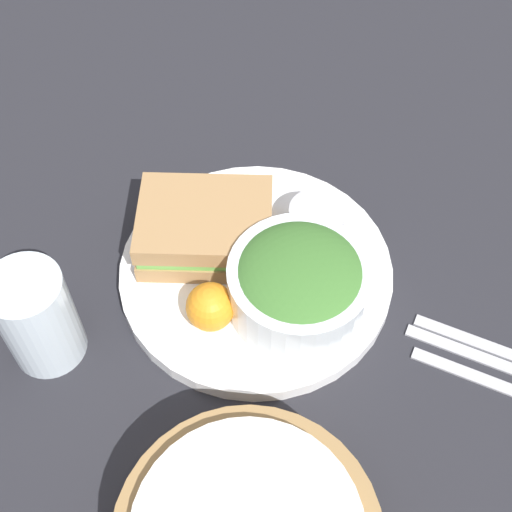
{
  "coord_description": "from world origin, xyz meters",
  "views": [
    {
      "loc": [
        -0.16,
        0.37,
        0.61
      ],
      "look_at": [
        0.0,
        0.0,
        0.04
      ],
      "focal_mm": 50.0,
      "sensor_mm": 36.0,
      "label": 1
    }
  ],
  "objects_px": {
    "sandwich": "(205,228)",
    "fork": "(500,350)",
    "plate": "(256,272)",
    "spoon": "(491,382)",
    "dressing_cup": "(316,222)",
    "salad_bowl": "(299,282)",
    "knife": "(495,366)",
    "drink_glass": "(37,318)"
  },
  "relations": [
    {
      "from": "plate",
      "to": "salad_bowl",
      "type": "height_order",
      "value": "salad_bowl"
    },
    {
      "from": "fork",
      "to": "salad_bowl",
      "type": "bearing_deg",
      "value": -168.64
    },
    {
      "from": "sandwich",
      "to": "salad_bowl",
      "type": "xyz_separation_m",
      "value": [
        -0.11,
        0.03,
        0.01
      ]
    },
    {
      "from": "sandwich",
      "to": "spoon",
      "type": "height_order",
      "value": "sandwich"
    },
    {
      "from": "salad_bowl",
      "to": "fork",
      "type": "distance_m",
      "value": 0.2
    },
    {
      "from": "salad_bowl",
      "to": "plate",
      "type": "bearing_deg",
      "value": -22.25
    },
    {
      "from": "drink_glass",
      "to": "fork",
      "type": "bearing_deg",
      "value": -157.25
    },
    {
      "from": "drink_glass",
      "to": "spoon",
      "type": "xyz_separation_m",
      "value": [
        -0.4,
        -0.13,
        -0.05
      ]
    },
    {
      "from": "salad_bowl",
      "to": "spoon",
      "type": "xyz_separation_m",
      "value": [
        -0.19,
        0.0,
        -0.05
      ]
    },
    {
      "from": "sandwich",
      "to": "dressing_cup",
      "type": "height_order",
      "value": "sandwich"
    },
    {
      "from": "drink_glass",
      "to": "fork",
      "type": "distance_m",
      "value": 0.43
    },
    {
      "from": "plate",
      "to": "knife",
      "type": "distance_m",
      "value": 0.25
    },
    {
      "from": "sandwich",
      "to": "dressing_cup",
      "type": "bearing_deg",
      "value": -151.03
    },
    {
      "from": "drink_glass",
      "to": "plate",
      "type": "bearing_deg",
      "value": -134.37
    },
    {
      "from": "plate",
      "to": "dressing_cup",
      "type": "xyz_separation_m",
      "value": [
        -0.04,
        -0.06,
        0.03
      ]
    },
    {
      "from": "salad_bowl",
      "to": "drink_glass",
      "type": "distance_m",
      "value": 0.24
    },
    {
      "from": "dressing_cup",
      "to": "salad_bowl",
      "type": "bearing_deg",
      "value": 99.0
    },
    {
      "from": "drink_glass",
      "to": "dressing_cup",
      "type": "bearing_deg",
      "value": -131.25
    },
    {
      "from": "knife",
      "to": "spoon",
      "type": "height_order",
      "value": "same"
    },
    {
      "from": "spoon",
      "to": "salad_bowl",
      "type": "bearing_deg",
      "value": -179.13
    },
    {
      "from": "sandwich",
      "to": "fork",
      "type": "bearing_deg",
      "value": -178.87
    },
    {
      "from": "plate",
      "to": "dressing_cup",
      "type": "bearing_deg",
      "value": -122.32
    },
    {
      "from": "plate",
      "to": "drink_glass",
      "type": "distance_m",
      "value": 0.22
    },
    {
      "from": "plate",
      "to": "spoon",
      "type": "xyz_separation_m",
      "value": [
        -0.25,
        0.02,
        -0.01
      ]
    },
    {
      "from": "sandwich",
      "to": "drink_glass",
      "type": "bearing_deg",
      "value": 60.75
    },
    {
      "from": "plate",
      "to": "spoon",
      "type": "height_order",
      "value": "plate"
    },
    {
      "from": "plate",
      "to": "spoon",
      "type": "relative_size",
      "value": 1.83
    },
    {
      "from": "fork",
      "to": "sandwich",
      "type": "bearing_deg",
      "value": -178.0
    },
    {
      "from": "sandwich",
      "to": "knife",
      "type": "height_order",
      "value": "sandwich"
    },
    {
      "from": "sandwich",
      "to": "plate",
      "type": "bearing_deg",
      "value": 172.05
    },
    {
      "from": "knife",
      "to": "spoon",
      "type": "xyz_separation_m",
      "value": [
        0.0,
        0.02,
        0.0
      ]
    },
    {
      "from": "salad_bowl",
      "to": "knife",
      "type": "relative_size",
      "value": 0.77
    },
    {
      "from": "plate",
      "to": "spoon",
      "type": "bearing_deg",
      "value": 174.97
    },
    {
      "from": "knife",
      "to": "sandwich",
      "type": "bearing_deg",
      "value": 178.63
    },
    {
      "from": "salad_bowl",
      "to": "spoon",
      "type": "height_order",
      "value": "salad_bowl"
    },
    {
      "from": "dressing_cup",
      "to": "spoon",
      "type": "distance_m",
      "value": 0.23
    },
    {
      "from": "plate",
      "to": "knife",
      "type": "xyz_separation_m",
      "value": [
        -0.25,
        0.0,
        -0.01
      ]
    },
    {
      "from": "plate",
      "to": "knife",
      "type": "bearing_deg",
      "value": 179.13
    },
    {
      "from": "spoon",
      "to": "sandwich",
      "type": "bearing_deg",
      "value": 175.27
    },
    {
      "from": "knife",
      "to": "spoon",
      "type": "distance_m",
      "value": 0.02
    },
    {
      "from": "dressing_cup",
      "to": "spoon",
      "type": "height_order",
      "value": "dressing_cup"
    },
    {
      "from": "drink_glass",
      "to": "knife",
      "type": "distance_m",
      "value": 0.43
    }
  ]
}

